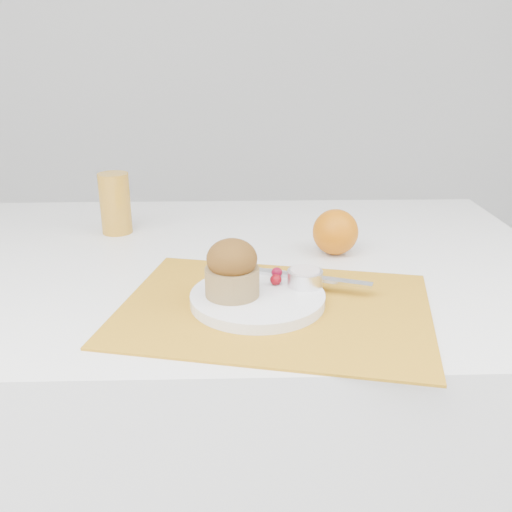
{
  "coord_description": "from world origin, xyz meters",
  "views": [
    {
      "loc": [
        0.02,
        -0.93,
        1.13
      ],
      "look_at": [
        0.04,
        -0.07,
        0.8
      ],
      "focal_mm": 40.0,
      "sensor_mm": 36.0,
      "label": 1
    }
  ],
  "objects_px": {
    "juice_glass": "(115,203)",
    "muffin": "(232,269)",
    "plate": "(258,298)",
    "orange": "(335,232)",
    "table": "(233,427)"
  },
  "relations": [
    {
      "from": "table",
      "to": "juice_glass",
      "type": "xyz_separation_m",
      "value": [
        -0.24,
        0.16,
        0.44
      ]
    },
    {
      "from": "table",
      "to": "plate",
      "type": "distance_m",
      "value": 0.44
    },
    {
      "from": "juice_glass",
      "to": "orange",
      "type": "bearing_deg",
      "value": -17.79
    },
    {
      "from": "orange",
      "to": "muffin",
      "type": "distance_m",
      "value": 0.29
    },
    {
      "from": "table",
      "to": "orange",
      "type": "distance_m",
      "value": 0.46
    },
    {
      "from": "muffin",
      "to": "orange",
      "type": "bearing_deg",
      "value": 49.8
    },
    {
      "from": "plate",
      "to": "muffin",
      "type": "relative_size",
      "value": 2.0
    },
    {
      "from": "orange",
      "to": "juice_glass",
      "type": "height_order",
      "value": "juice_glass"
    },
    {
      "from": "muffin",
      "to": "plate",
      "type": "bearing_deg",
      "value": 4.56
    },
    {
      "from": "juice_glass",
      "to": "muffin",
      "type": "xyz_separation_m",
      "value": [
        0.24,
        -0.36,
        -0.0
      ]
    },
    {
      "from": "juice_glass",
      "to": "muffin",
      "type": "bearing_deg",
      "value": -56.19
    },
    {
      "from": "plate",
      "to": "juice_glass",
      "type": "xyz_separation_m",
      "value": [
        -0.28,
        0.36,
        0.05
      ]
    },
    {
      "from": "orange",
      "to": "juice_glass",
      "type": "xyz_separation_m",
      "value": [
        -0.43,
        0.14,
        0.02
      ]
    },
    {
      "from": "juice_glass",
      "to": "muffin",
      "type": "height_order",
      "value": "juice_glass"
    },
    {
      "from": "plate",
      "to": "orange",
      "type": "distance_m",
      "value": 0.27
    }
  ]
}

